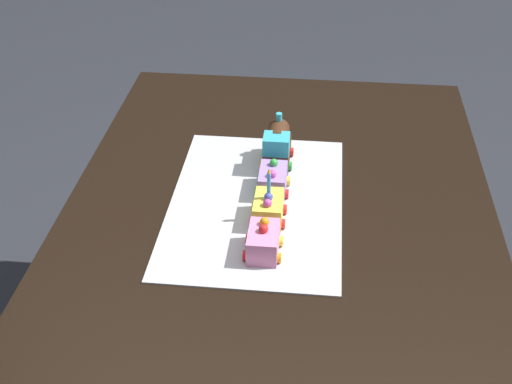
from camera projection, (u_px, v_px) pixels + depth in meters
The scene contains 7 objects.
dining_table at pixel (278, 243), 1.68m from camera, with size 1.40×1.00×0.74m.
cake_board at pixel (256, 203), 1.63m from camera, with size 0.60×0.40×0.00m, color silver.
cake_locomotive at pixel (277, 146), 1.75m from camera, with size 0.14×0.08×0.12m.
cake_car_gondola_lavender at pixel (273, 180), 1.65m from camera, with size 0.10×0.08×0.07m.
cake_car_flatbed_lemon at pixel (268, 209), 1.55m from camera, with size 0.10×0.08×0.07m.
cake_car_caboose_bubblegum at pixel (263, 242), 1.46m from camera, with size 0.10×0.08×0.07m.
birthday_candle at pixel (269, 181), 1.52m from camera, with size 0.01×0.01×0.06m.
Camera 1 is at (1.31, 0.08, 1.68)m, focal length 48.82 mm.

